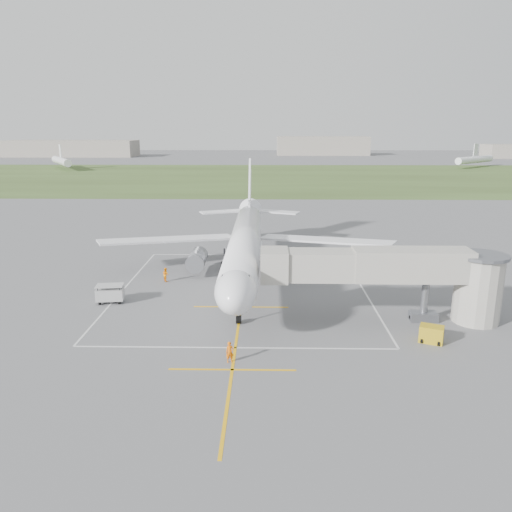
{
  "coord_description": "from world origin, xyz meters",
  "views": [
    {
      "loc": [
        2.56,
        -59.42,
        18.43
      ],
      "look_at": [
        1.47,
        -4.0,
        4.0
      ],
      "focal_mm": 35.0,
      "sensor_mm": 36.0,
      "label": 1
    }
  ],
  "objects_px": {
    "gpu_unit": "(431,334)",
    "jet_bridge": "(403,274)",
    "airliner": "(245,243)",
    "ramp_worker_nose": "(230,352)",
    "baggage_cart": "(110,294)",
    "ramp_worker_wing": "(166,275)"
  },
  "relations": [
    {
      "from": "gpu_unit",
      "to": "ramp_worker_wing",
      "type": "bearing_deg",
      "value": 170.05
    },
    {
      "from": "gpu_unit",
      "to": "ramp_worker_wing",
      "type": "distance_m",
      "value": 31.92
    },
    {
      "from": "baggage_cart",
      "to": "ramp_worker_nose",
      "type": "bearing_deg",
      "value": -51.47
    },
    {
      "from": "airliner",
      "to": "jet_bridge",
      "type": "bearing_deg",
      "value": -42.19
    },
    {
      "from": "airliner",
      "to": "gpu_unit",
      "type": "bearing_deg",
      "value": -48.26
    },
    {
      "from": "gpu_unit",
      "to": "ramp_worker_wing",
      "type": "relative_size",
      "value": 1.37
    },
    {
      "from": "baggage_cart",
      "to": "ramp_worker_wing",
      "type": "xyz_separation_m",
      "value": [
        4.49,
        7.7,
        -0.15
      ]
    },
    {
      "from": "ramp_worker_nose",
      "to": "ramp_worker_wing",
      "type": "height_order",
      "value": "ramp_worker_nose"
    },
    {
      "from": "ramp_worker_wing",
      "to": "ramp_worker_nose",
      "type": "bearing_deg",
      "value": 166.08
    },
    {
      "from": "jet_bridge",
      "to": "gpu_unit",
      "type": "xyz_separation_m",
      "value": [
        1.45,
        -5.0,
        -4.0
      ]
    },
    {
      "from": "jet_bridge",
      "to": "ramp_worker_wing",
      "type": "height_order",
      "value": "jet_bridge"
    },
    {
      "from": "gpu_unit",
      "to": "ramp_worker_nose",
      "type": "distance_m",
      "value": 17.94
    },
    {
      "from": "jet_bridge",
      "to": "ramp_worker_nose",
      "type": "relative_size",
      "value": 13.4
    },
    {
      "from": "airliner",
      "to": "ramp_worker_nose",
      "type": "bearing_deg",
      "value": -90.67
    },
    {
      "from": "airliner",
      "to": "ramp_worker_wing",
      "type": "distance_m",
      "value": 10.46
    },
    {
      "from": "airliner",
      "to": "gpu_unit",
      "type": "height_order",
      "value": "airliner"
    },
    {
      "from": "ramp_worker_nose",
      "to": "jet_bridge",
      "type": "bearing_deg",
      "value": 15.26
    },
    {
      "from": "airliner",
      "to": "ramp_worker_wing",
      "type": "relative_size",
      "value": 27.02
    },
    {
      "from": "baggage_cart",
      "to": "jet_bridge",
      "type": "bearing_deg",
      "value": -15.35
    },
    {
      "from": "gpu_unit",
      "to": "jet_bridge",
      "type": "bearing_deg",
      "value": 129.06
    },
    {
      "from": "gpu_unit",
      "to": "ramp_worker_wing",
      "type": "height_order",
      "value": "ramp_worker_wing"
    },
    {
      "from": "gpu_unit",
      "to": "ramp_worker_nose",
      "type": "xyz_separation_m",
      "value": [
        -17.44,
        -4.2,
        0.13
      ]
    }
  ]
}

